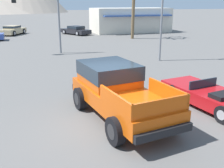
% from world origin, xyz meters
% --- Properties ---
extents(ground_plane, '(320.00, 320.00, 0.00)m').
position_xyz_m(ground_plane, '(0.00, 0.00, 0.00)').
color(ground_plane, '#5B5956').
extents(orange_pickup_truck, '(2.82, 5.44, 1.89)m').
position_xyz_m(orange_pickup_truck, '(0.35, 0.47, 1.08)').
color(orange_pickup_truck, '#CC4C0C').
rests_on(orange_pickup_truck, ground_plane).
extents(red_convertible_car, '(2.35, 4.58, 1.02)m').
position_xyz_m(red_convertible_car, '(4.29, 0.02, 0.42)').
color(red_convertible_car, '#B21419').
rests_on(red_convertible_car, ground_plane).
extents(parked_car_tan, '(3.56, 4.73, 1.20)m').
position_xyz_m(parked_car_tan, '(-4.03, 29.73, 0.62)').
color(parked_car_tan, tan).
rests_on(parked_car_tan, ground_plane).
extents(parked_car_dark, '(3.63, 4.80, 1.14)m').
position_xyz_m(parked_car_dark, '(4.03, 27.36, 0.59)').
color(parked_car_dark, '#232328').
rests_on(parked_car_dark, ground_plane).
extents(traffic_light_main, '(3.86, 0.38, 5.26)m').
position_xyz_m(traffic_light_main, '(-1.36, 14.03, 3.70)').
color(traffic_light_main, slate).
rests_on(traffic_light_main, ground_plane).
extents(storefront_building, '(10.93, 6.16, 3.39)m').
position_xyz_m(storefront_building, '(12.26, 28.24, 1.70)').
color(storefront_building, beige).
rests_on(storefront_building, ground_plane).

